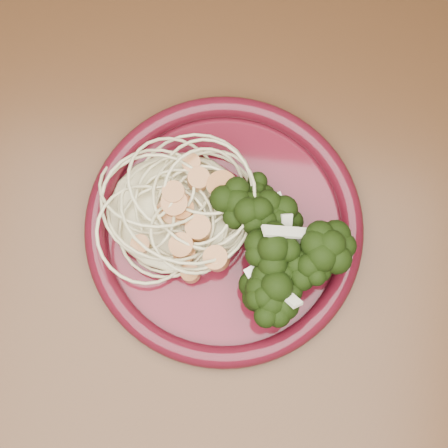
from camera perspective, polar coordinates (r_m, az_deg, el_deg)
dining_table at (r=0.71m, az=-5.81°, el=2.56°), size 1.20×0.80×0.75m
dinner_plate at (r=0.58m, az=0.00°, el=-0.24°), size 0.31×0.31×0.02m
spaghetti_pile at (r=0.58m, az=-4.19°, el=1.39°), size 0.16×0.14×0.03m
scallop_cluster at (r=0.54m, az=-4.46°, el=2.39°), size 0.15×0.15×0.04m
broccoli_pile at (r=0.56m, az=5.28°, el=-1.44°), size 0.12×0.17×0.05m
onion_garnish at (r=0.53m, az=5.60°, el=-0.68°), size 0.09×0.11×0.05m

